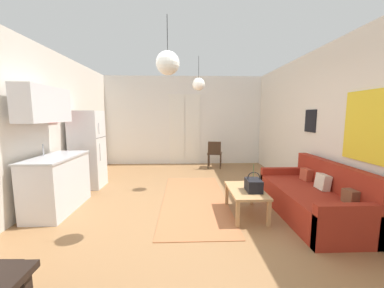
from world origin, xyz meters
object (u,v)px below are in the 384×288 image
Objects in this scene: coffee_table at (246,193)px; bamboo_vase at (253,183)px; refrigerator at (88,149)px; couch at (314,199)px; pendant_lamp_near at (168,63)px; pendant_lamp_far at (199,84)px; handbag at (253,185)px; accent_chair at (215,153)px.

bamboo_vase reaches higher than coffee_table.
refrigerator is at bearing 155.50° from bamboo_vase.
pendant_lamp_near reaches higher than couch.
pendant_lamp_far reaches higher than coffee_table.
refrigerator is (-3.21, 1.46, 0.33)m from bamboo_vase.
refrigerator is at bearing 178.37° from pendant_lamp_far.
pendant_lamp_near is at bearing -104.89° from pendant_lamp_far.
accent_chair is at bearing 92.72° from handbag.
couch is at bearing 120.63° from accent_chair.
refrigerator is 2.06× the size of accent_chair.
couch is 1.14× the size of refrigerator.
handbag is 0.19× the size of refrigerator.
pendant_lamp_near is 1.03× the size of pendant_lamp_far.
pendant_lamp_far is (-0.60, -1.74, 1.76)m from accent_chair.
coffee_table is at bearing -65.49° from pendant_lamp_far.
refrigerator is at bearing 158.67° from couch.
coffee_table is at bearing -154.39° from bamboo_vase.
refrigerator is 2.32× the size of pendant_lamp_near.
refrigerator reaches higher than accent_chair.
bamboo_vase is 0.48× the size of accent_chair.
refrigerator is at bearing 133.52° from pendant_lamp_near.
accent_chair is (-0.19, 3.14, -0.03)m from bamboo_vase.
pendant_lamp_near reaches higher than refrigerator.
handbag is 2.17m from pendant_lamp_near.
handbag is at bearing 179.67° from couch.
accent_chair is (-1.12, 3.29, 0.20)m from couch.
couch is at bearing -9.41° from bamboo_vase.
refrigerator is at bearing 153.66° from coffee_table.
bamboo_vase is at bearing 22.45° from pendant_lamp_near.
bamboo_vase is at bearing 105.34° from accent_chair.
coffee_table is 2.46m from pendant_lamp_far.
refrigerator is 3.46m from accent_chair.
couch is 2.14× the size of coffee_table.
couch is 1.07m from coffee_table.
pendant_lamp_near is at bearing -170.20° from couch.
accent_chair reaches higher than bamboo_vase.
handbag is at bearing 104.49° from accent_chair.
refrigerator is (-3.17, 1.61, 0.32)m from handbag.
refrigerator is 2.79m from pendant_lamp_far.
coffee_table is 1.10× the size of accent_chair.
pendant_lamp_far is (-0.66, 1.45, 1.87)m from coffee_table.
coffee_table is 2.26m from pendant_lamp_near.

